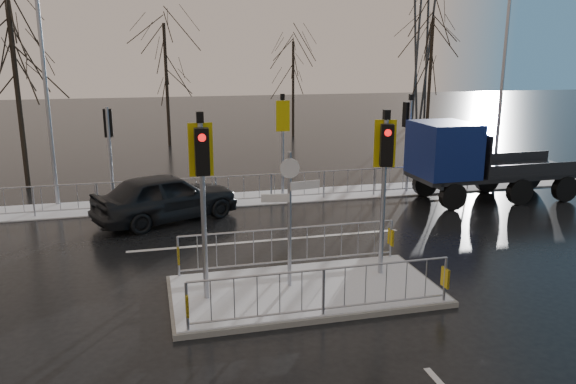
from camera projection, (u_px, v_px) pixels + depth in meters
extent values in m
plane|color=black|center=(304.00, 293.00, 12.68)|extent=(120.00, 120.00, 0.00)
cube|color=white|center=(241.00, 199.00, 20.76)|extent=(30.00, 2.00, 0.04)
cube|color=silver|center=(269.00, 240.00, 16.25)|extent=(8.00, 0.15, 0.01)
cube|color=slate|center=(305.00, 291.00, 12.66)|extent=(6.00, 3.00, 0.12)
cube|color=white|center=(305.00, 288.00, 12.64)|extent=(5.85, 2.85, 0.03)
cube|color=gold|center=(187.00, 305.00, 10.58)|extent=(0.05, 0.28, 0.42)
cube|color=gold|center=(445.00, 278.00, 11.86)|extent=(0.05, 0.28, 0.42)
cube|color=gold|center=(178.00, 255.00, 13.17)|extent=(0.05, 0.28, 0.42)
cube|color=gold|center=(391.00, 237.00, 14.45)|extent=(0.05, 0.28, 0.42)
cylinder|color=#989CA5|center=(204.00, 214.00, 11.67)|extent=(0.11, 0.11, 3.80)
cube|color=black|center=(202.00, 152.00, 11.17)|extent=(0.28, 0.22, 0.95)
cylinder|color=red|center=(202.00, 138.00, 11.00)|extent=(0.16, 0.04, 0.16)
cube|color=#D0BD0C|center=(201.00, 150.00, 11.41)|extent=(0.50, 0.03, 1.10)
cube|color=black|center=(200.00, 117.00, 11.18)|extent=(0.14, 0.14, 0.22)
cylinder|color=#989CA5|center=(383.00, 199.00, 13.05)|extent=(0.11, 0.11, 3.70)
cube|color=black|center=(387.00, 145.00, 12.56)|extent=(0.33, 0.28, 0.95)
cylinder|color=red|center=(388.00, 133.00, 12.39)|extent=(0.16, 0.08, 0.16)
cube|color=#D0BD0C|center=(385.00, 144.00, 12.81)|extent=(0.49, 0.16, 1.10)
cube|color=black|center=(387.00, 115.00, 12.58)|extent=(0.14, 0.14, 0.22)
cylinder|color=#989CA5|center=(290.00, 221.00, 12.39)|extent=(0.09, 0.09, 3.10)
cube|color=silver|center=(305.00, 185.00, 12.28)|extent=(0.70, 0.14, 0.18)
cube|color=silver|center=(275.00, 198.00, 12.18)|extent=(0.62, 0.15, 0.18)
cylinder|color=silver|center=(290.00, 168.00, 12.07)|extent=(0.44, 0.03, 0.44)
cylinder|color=#989CA5|center=(111.00, 159.00, 18.99)|extent=(0.11, 0.11, 3.50)
cube|color=black|center=(108.00, 123.00, 18.87)|extent=(0.28, 0.22, 0.95)
cylinder|color=red|center=(108.00, 114.00, 18.90)|extent=(0.16, 0.04, 0.16)
cylinder|color=#989CA5|center=(283.00, 150.00, 20.40)|extent=(0.11, 0.11, 3.60)
cube|color=black|center=(281.00, 115.00, 20.27)|extent=(0.28, 0.22, 0.95)
cylinder|color=red|center=(281.00, 107.00, 20.29)|extent=(0.16, 0.04, 0.16)
cube|color=#D0BD0C|center=(283.00, 116.00, 20.03)|extent=(0.50, 0.03, 1.10)
cube|color=black|center=(282.00, 97.00, 19.93)|extent=(0.14, 0.14, 0.22)
cylinder|color=#989CA5|center=(409.00, 146.00, 21.60)|extent=(0.11, 0.11, 3.50)
cube|color=black|center=(407.00, 114.00, 21.46)|extent=(0.33, 0.28, 0.95)
cylinder|color=red|center=(406.00, 106.00, 21.48)|extent=(0.16, 0.08, 0.16)
cube|color=black|center=(411.00, 97.00, 21.14)|extent=(0.14, 0.14, 0.22)
imported|color=black|center=(166.00, 197.00, 18.02)|extent=(5.01, 3.57, 1.58)
cylinder|color=black|center=(453.00, 196.00, 19.33)|extent=(0.95, 0.29, 0.95)
cylinder|color=black|center=(425.00, 184.00, 21.20)|extent=(0.95, 0.29, 0.95)
cylinder|color=black|center=(520.00, 192.00, 19.98)|extent=(0.95, 0.29, 0.95)
cylinder|color=black|center=(487.00, 180.00, 21.85)|extent=(0.95, 0.29, 0.95)
cylinder|color=black|center=(565.00, 189.00, 20.44)|extent=(0.95, 0.29, 0.95)
cylinder|color=black|center=(529.00, 177.00, 22.32)|extent=(0.95, 0.29, 0.95)
cube|color=black|center=(495.00, 174.00, 20.71)|extent=(6.29, 2.24, 0.15)
cube|color=navy|center=(443.00, 149.00, 19.93)|extent=(1.92, 2.30, 1.90)
cube|color=black|center=(467.00, 138.00, 20.06)|extent=(0.05, 1.90, 1.05)
cube|color=#2D3033|center=(427.00, 179.00, 20.04)|extent=(0.13, 2.19, 0.33)
cube|color=black|center=(519.00, 169.00, 20.94)|extent=(4.20, 2.32, 0.11)
cube|color=black|center=(473.00, 151.00, 20.25)|extent=(0.10, 2.28, 1.43)
cylinder|color=black|center=(18.00, 96.00, 21.65)|extent=(0.20, 0.20, 7.36)
cylinder|color=black|center=(167.00, 86.00, 32.07)|extent=(0.19, 0.19, 6.90)
cylinder|color=black|center=(293.00, 90.00, 35.96)|extent=(0.16, 0.16, 5.98)
cylinder|color=black|center=(430.00, 79.00, 34.87)|extent=(0.20, 0.20, 7.36)
cylinder|color=#989CA5|center=(502.00, 86.00, 22.20)|extent=(0.14, 0.14, 8.00)
cylinder|color=#989CA5|center=(46.00, 89.00, 19.09)|extent=(0.14, 0.14, 8.20)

